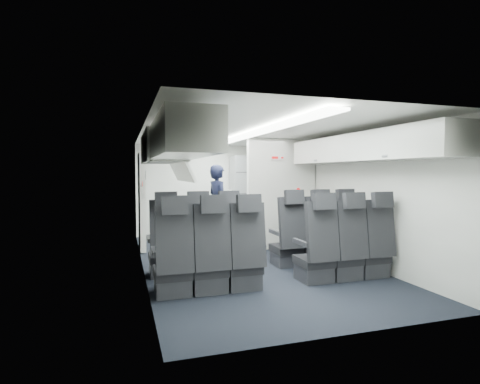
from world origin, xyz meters
TOP-DOWN VIEW (x-y plane):
  - cabin_shell at (0.00, 0.00)m, footprint 3.41×6.01m
  - seat_row_front at (-0.00, -0.53)m, footprint 3.33×0.56m
  - seat_row_mid at (-0.00, -1.43)m, footprint 3.33×0.56m
  - overhead_bin_left_rear at (-1.40, -2.00)m, footprint 0.53×1.80m
  - overhead_bin_left_front_open at (-1.44, -0.25)m, footprint 0.64×1.70m
  - overhead_bin_right_rear at (1.40, -2.00)m, footprint 0.53×1.80m
  - overhead_bin_right_front at (1.40, -0.25)m, footprint 0.53×1.70m
  - bulkhead_partition at (0.98, 0.80)m, footprint 1.40×0.15m
  - galley_unit at (0.95, 2.72)m, footprint 0.85×0.52m
  - boarding_door at (-1.64, 1.55)m, footprint 0.12×1.27m
  - flight_attendant at (-0.11, 1.55)m, footprint 0.53×0.68m
  - carry_on_bag at (-1.43, -0.35)m, footprint 0.43×0.36m
  - papers at (0.08, 1.50)m, footprint 0.21×0.02m

SIDE VIEW (x-z plane):
  - seat_row_front at x=0.00m, z-range -0.21..1.02m
  - seat_row_mid at x=0.00m, z-range -0.21..1.02m
  - flight_attendant at x=-0.11m, z-range 0.00..1.66m
  - galley_unit at x=0.95m, z-range 0.00..1.90m
  - boarding_door at x=-1.64m, z-range 0.02..1.88m
  - papers at x=0.08m, z-range 0.97..1.12m
  - bulkhead_partition at x=0.98m, z-range 0.01..2.14m
  - cabin_shell at x=0.00m, z-range 0.04..2.21m
  - overhead_bin_left_front_open at x=-1.44m, z-range 1.38..2.10m
  - carry_on_bag at x=-1.43m, z-range 1.69..1.91m
  - overhead_bin_right_front at x=1.40m, z-range 1.66..2.06m
  - overhead_bin_left_rear at x=-1.40m, z-range 1.66..2.06m
  - overhead_bin_right_rear at x=1.40m, z-range 1.66..2.06m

